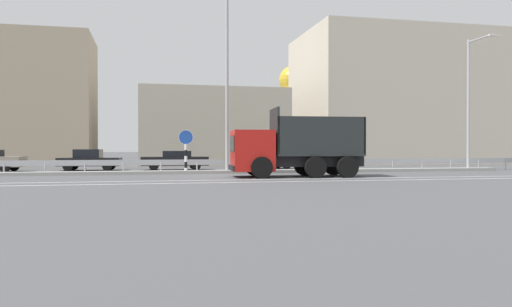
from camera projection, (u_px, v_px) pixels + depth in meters
ground_plane at (223, 176)px, 25.94m from camera, size 320.00×320.00×0.00m
lane_strip_0 at (309, 179)px, 23.36m from camera, size 64.83×0.16×0.01m
lane_strip_1 at (321, 181)px, 21.76m from camera, size 64.83×0.16×0.01m
median_island at (217, 172)px, 28.40m from camera, size 35.66×1.10×0.18m
median_guardrail at (215, 163)px, 29.23m from camera, size 64.83×0.09×0.78m
dump_truck at (282, 152)px, 24.99m from camera, size 6.77×3.05×3.43m
median_road_sign at (186, 150)px, 28.01m from camera, size 0.83×0.16×2.47m
street_lamp_1 at (228, 71)px, 28.25m from camera, size 0.71×2.55×10.57m
street_lamp_2 at (471, 97)px, 31.74m from camera, size 0.70×2.54×8.39m
parked_car_3 at (90, 160)px, 32.06m from camera, size 3.97×2.09×1.36m
parked_car_4 at (175, 160)px, 32.84m from camera, size 4.35×1.93×1.26m
parked_car_5 at (266, 158)px, 34.53m from camera, size 4.08×2.26×1.50m
background_building_0 at (10, 100)px, 43.82m from camera, size 14.12×8.06×11.42m
background_building_1 at (206, 129)px, 46.67m from camera, size 12.19×15.32×6.37m
background_building_2 at (396, 99)px, 50.12m from camera, size 19.07×12.09×12.67m
church_tower at (293, 115)px, 57.43m from camera, size 3.60×3.60×11.76m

